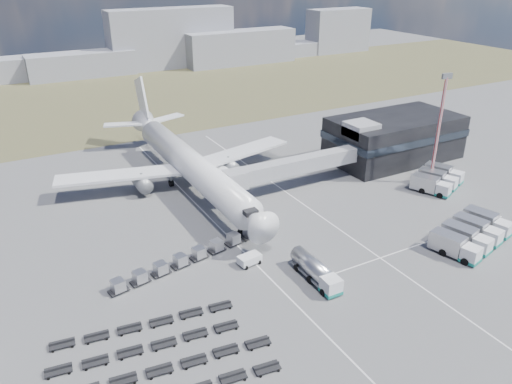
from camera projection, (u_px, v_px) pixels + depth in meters
ground at (267, 260)px, 77.75m from camera, size 420.00×420.00×0.00m
grass_strip at (101, 101)px, 164.99m from camera, size 420.00×90.00×0.01m
lane_markings at (308, 237)px, 84.40m from camera, size 47.12×110.00×0.01m
terminal at (394, 137)px, 115.42m from camera, size 30.40×16.40×11.00m
jet_bridge at (285, 168)px, 98.76m from camera, size 30.30×3.80×7.05m
airliner at (187, 162)px, 101.18m from camera, size 51.59×64.53×17.62m
skyline at (118, 53)px, 201.91m from camera, size 297.01×24.63×24.20m
fuel_tanker at (316, 271)px, 72.30m from camera, size 2.69×10.11×3.26m
pushback_tug at (249, 260)px, 76.51m from camera, size 3.76×2.44×1.56m
catering_truck at (224, 179)px, 102.65m from camera, size 3.18×7.00×3.15m
service_trucks_near at (472, 234)px, 81.87m from camera, size 15.79×11.17×3.17m
service_trucks_far at (437, 179)px, 102.23m from camera, size 12.46×11.15×3.12m
uld_row at (190, 257)px, 76.76m from camera, size 26.38×6.65×1.79m
baggage_dollies at (151, 360)px, 57.92m from camera, size 28.65×17.20×0.72m
floodlight_mast at (438, 131)px, 99.75m from camera, size 2.19×1.77×22.93m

